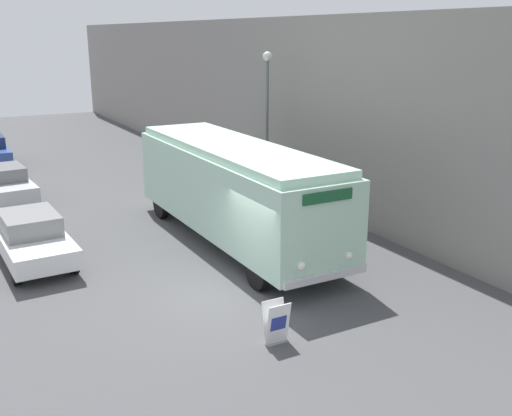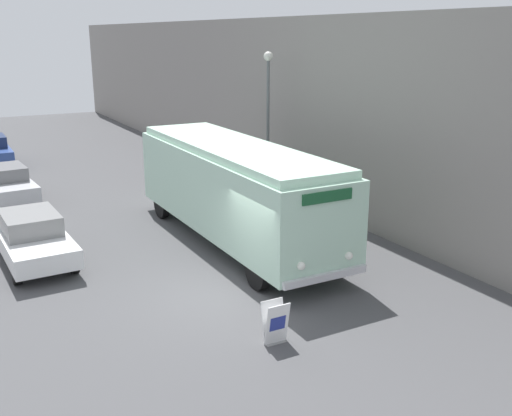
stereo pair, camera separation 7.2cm
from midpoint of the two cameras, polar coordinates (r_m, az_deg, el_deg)
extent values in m
plane|color=#4C4C4F|center=(16.03, -2.20, -8.12)|extent=(80.00, 80.00, 0.00)
cube|color=gray|center=(26.70, 0.88, 9.88)|extent=(0.30, 60.00, 7.26)
cylinder|color=black|center=(16.08, 0.31, -5.97)|extent=(0.28, 1.06, 1.06)
cylinder|color=black|center=(17.26, 7.16, -4.50)|extent=(0.28, 1.06, 1.06)
cylinder|color=black|center=(22.50, -8.86, 0.40)|extent=(0.28, 1.06, 1.06)
cylinder|color=black|center=(23.36, -3.46, 1.16)|extent=(0.28, 1.06, 1.06)
cube|color=#B2DBC1|center=(19.32, -1.96, 1.75)|extent=(2.67, 10.21, 2.48)
cube|color=silver|center=(19.03, -2.00, 5.72)|extent=(2.45, 9.80, 0.24)
cube|color=silver|center=(15.48, 6.78, -6.52)|extent=(2.53, 0.12, 0.20)
sphere|color=white|center=(14.95, 4.46, -5.51)|extent=(0.22, 0.22, 0.22)
sphere|color=white|center=(15.75, 8.95, -4.51)|extent=(0.22, 0.22, 0.22)
cube|color=#19512D|center=(14.82, 6.96, 1.08)|extent=(1.47, 0.06, 0.28)
cube|color=gray|center=(13.67, 1.99, -12.65)|extent=(0.50, 0.21, 0.01)
cube|color=white|center=(13.38, 2.20, -11.00)|extent=(0.56, 0.20, 0.98)
cube|color=white|center=(13.51, 1.82, -10.71)|extent=(0.56, 0.20, 0.98)
cube|color=navy|center=(13.36, 2.24, -10.93)|extent=(0.39, 0.07, 0.34)
cylinder|color=#595E60|center=(24.04, 1.22, 7.23)|extent=(0.12, 0.12, 5.66)
sphere|color=silver|center=(23.75, 1.27, 14.25)|extent=(0.36, 0.36, 0.36)
cylinder|color=black|center=(17.70, -21.75, -5.75)|extent=(0.22, 0.66, 0.66)
cylinder|color=black|center=(17.95, -16.89, -4.95)|extent=(0.22, 0.66, 0.66)
cylinder|color=black|center=(20.92, -19.07, -2.12)|extent=(0.22, 0.66, 0.66)
cube|color=silver|center=(19.20, -20.38, -2.99)|extent=(1.97, 4.67, 0.56)
cube|color=gray|center=(19.14, -20.61, -1.27)|extent=(1.61, 2.13, 0.58)
cylinder|color=black|center=(25.30, -20.24, 0.86)|extent=(0.22, 0.65, 0.65)
cylinder|color=black|center=(27.97, -21.57, 2.14)|extent=(0.22, 0.65, 0.65)
cube|color=#B7B7BC|center=(26.43, -22.54, 1.90)|extent=(2.03, 4.32, 0.58)
cube|color=slate|center=(26.41, -22.72, 3.13)|extent=(1.60, 1.99, 0.54)
cylinder|color=black|center=(32.35, -22.24, 3.92)|extent=(0.22, 0.71, 0.71)
cylinder|color=black|center=(34.97, -22.78, 4.71)|extent=(0.22, 0.71, 0.71)
camera|label=1|loc=(0.04, -89.88, 0.04)|focal=42.00mm
camera|label=2|loc=(0.04, 90.12, -0.04)|focal=42.00mm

